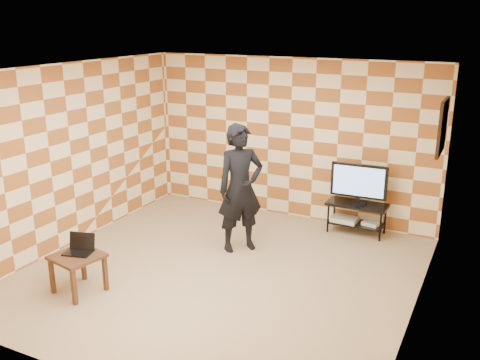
{
  "coord_description": "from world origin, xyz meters",
  "views": [
    {
      "loc": [
        3.16,
        -5.74,
        3.32
      ],
      "look_at": [
        0.0,
        0.6,
        1.15
      ],
      "focal_mm": 40.0,
      "sensor_mm": 36.0,
      "label": 1
    }
  ],
  "objects_px": {
    "tv": "(359,182)",
    "side_table": "(78,262)",
    "person": "(240,188)",
    "tv_stand": "(357,211)"
  },
  "relations": [
    {
      "from": "tv",
      "to": "person",
      "type": "height_order",
      "value": "person"
    },
    {
      "from": "tv",
      "to": "person",
      "type": "relative_size",
      "value": 0.47
    },
    {
      "from": "side_table",
      "to": "person",
      "type": "xyz_separation_m",
      "value": [
        1.23,
        2.07,
        0.53
      ]
    },
    {
      "from": "side_table",
      "to": "person",
      "type": "height_order",
      "value": "person"
    },
    {
      "from": "tv",
      "to": "side_table",
      "type": "relative_size",
      "value": 1.35
    },
    {
      "from": "tv_stand",
      "to": "person",
      "type": "xyz_separation_m",
      "value": [
        -1.39,
        -1.36,
        0.58
      ]
    },
    {
      "from": "side_table",
      "to": "tv",
      "type": "bearing_deg",
      "value": 52.74
    },
    {
      "from": "side_table",
      "to": "person",
      "type": "relative_size",
      "value": 0.35
    },
    {
      "from": "tv_stand",
      "to": "person",
      "type": "height_order",
      "value": "person"
    },
    {
      "from": "tv",
      "to": "person",
      "type": "bearing_deg",
      "value": -135.55
    }
  ]
}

